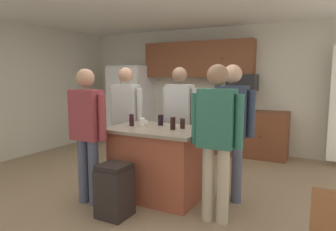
{
  "coord_description": "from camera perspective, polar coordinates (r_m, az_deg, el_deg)",
  "views": [
    {
      "loc": [
        2.14,
        -3.57,
        1.6
      ],
      "look_at": [
        0.21,
        0.09,
        1.05
      ],
      "focal_mm": 32.77,
      "sensor_mm": 36.0,
      "label": 1
    }
  ],
  "objects": [
    {
      "name": "person_guest_right",
      "position": [
        3.88,
        11.7,
        -1.48
      ],
      "size": [
        0.57,
        0.23,
        1.72
      ],
      "rotation": [
        0.0,
        0.0,
        -2.78
      ],
      "color": "#4C5166",
      "rests_on": "ground"
    },
    {
      "name": "mug_ceramic_white",
      "position": [
        4.07,
        -4.79,
        -1.24
      ],
      "size": [
        0.12,
        0.08,
        0.11
      ],
      "color": "white",
      "rests_on": "kitchen_island"
    },
    {
      "name": "kitchen_island",
      "position": [
        4.04,
        -2.01,
        -8.71
      ],
      "size": [
        1.23,
        0.85,
        0.92
      ],
      "color": "#9E4C33",
      "rests_on": "ground"
    },
    {
      "name": "tumbler_amber",
      "position": [
        4.1,
        -6.78,
        -0.85
      ],
      "size": [
        0.06,
        0.06,
        0.16
      ],
      "color": "black",
      "rests_on": "kitchen_island"
    },
    {
      "name": "refrigerator",
      "position": [
        7.28,
        -6.98,
        2.03
      ],
      "size": [
        0.88,
        0.76,
        1.81
      ],
      "color": "white",
      "rests_on": "ground"
    },
    {
      "name": "person_guest_by_door",
      "position": [
        4.71,
        -7.73,
        0.08
      ],
      "size": [
        0.57,
        0.23,
        1.71
      ],
      "rotation": [
        0.0,
        0.0,
        -0.51
      ],
      "color": "#383842",
      "rests_on": "ground"
    },
    {
      "name": "microwave_over_range",
      "position": [
        6.26,
        13.66,
        5.98
      ],
      "size": [
        0.56,
        0.4,
        0.32
      ],
      "primitive_type": "cube",
      "color": "black"
    },
    {
      "name": "glass_pilsner",
      "position": [
        4.13,
        -1.37,
        -0.86
      ],
      "size": [
        0.07,
        0.07,
        0.14
      ],
      "color": "black",
      "rests_on": "kitchen_island"
    },
    {
      "name": "floor",
      "position": [
        4.46,
        -2.98,
        -13.47
      ],
      "size": [
        7.04,
        7.04,
        0.0
      ],
      "primitive_type": "plane",
      "color": "#937A5B",
      "rests_on": "ground"
    },
    {
      "name": "cabinet_run_lower",
      "position": [
        6.35,
        13.33,
        -3.08
      ],
      "size": [
        1.8,
        0.63,
        0.9
      ],
      "color": "brown",
      "rests_on": "ground"
    },
    {
      "name": "trash_bin",
      "position": [
        3.61,
        -9.91,
        -13.59
      ],
      "size": [
        0.34,
        0.34,
        0.61
      ],
      "color": "black",
      "rests_on": "ground"
    },
    {
      "name": "person_guest_left",
      "position": [
        3.29,
        9.01,
        -3.19
      ],
      "size": [
        0.57,
        0.23,
        1.71
      ],
      "rotation": [
        0.0,
        0.0,
        2.83
      ],
      "color": "tan",
      "rests_on": "ground"
    },
    {
      "name": "person_host_foreground",
      "position": [
        4.63,
        2.13,
        0.03
      ],
      "size": [
        0.57,
        0.23,
        1.71
      ],
      "rotation": [
        0.0,
        0.0,
        -1.5
      ],
      "color": "#383842",
      "rests_on": "ground"
    },
    {
      "name": "glass_stout_tall",
      "position": [
        3.81,
        0.91,
        -1.47
      ],
      "size": [
        0.07,
        0.07,
        0.16
      ],
      "color": "black",
      "rests_on": "kitchen_island"
    },
    {
      "name": "side_wall_left",
      "position": [
        6.43,
        -28.47,
        3.98
      ],
      "size": [
        0.1,
        5.6,
        2.6
      ],
      "primitive_type": "cube",
      "color": "beige",
      "rests_on": "ground"
    },
    {
      "name": "glass_dark_ale",
      "position": [
        3.88,
        2.73,
        -1.48
      ],
      "size": [
        0.06,
        0.06,
        0.13
      ],
      "color": "black",
      "rests_on": "kitchen_island"
    },
    {
      "name": "person_elder_center",
      "position": [
        3.86,
        -14.84,
        -2.12
      ],
      "size": [
        0.57,
        0.22,
        1.67
      ],
      "rotation": [
        0.0,
        0.0,
        0.71
      ],
      "color": "#4C5166",
      "rests_on": "ground"
    },
    {
      "name": "back_wall",
      "position": [
        6.73,
        9.27,
        4.91
      ],
      "size": [
        6.4,
        0.1,
        2.6
      ],
      "primitive_type": "cube",
      "color": "beige",
      "rests_on": "ground"
    },
    {
      "name": "cabinet_run_upper",
      "position": [
        6.68,
        5.53,
        10.32
      ],
      "size": [
        2.4,
        0.38,
        0.75
      ],
      "color": "brown"
    }
  ]
}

